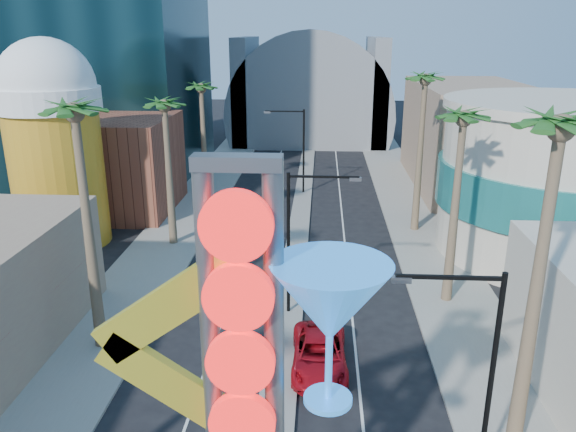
% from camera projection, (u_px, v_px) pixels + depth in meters
% --- Properties ---
extents(sidewalk_west, '(5.00, 100.00, 0.15)m').
position_uv_depth(sidewalk_west, '(183.00, 221.00, 45.73)').
color(sidewalk_west, gray).
rests_on(sidewalk_west, ground).
extents(sidewalk_east, '(5.00, 100.00, 0.15)m').
position_uv_depth(sidewalk_east, '(419.00, 226.00, 44.65)').
color(sidewalk_east, gray).
rests_on(sidewalk_east, ground).
extents(median, '(1.60, 84.00, 0.15)m').
position_uv_depth(median, '(301.00, 212.00, 48.03)').
color(median, gray).
rests_on(median, ground).
extents(brick_filler_west, '(10.00, 10.00, 8.00)m').
position_uv_depth(brick_filler_west, '(114.00, 165.00, 47.71)').
color(brick_filler_west, brown).
rests_on(brick_filler_west, ground).
extents(filler_east, '(10.00, 20.00, 10.00)m').
position_uv_depth(filler_east, '(468.00, 136.00, 55.04)').
color(filler_east, '#987662').
rests_on(filler_east, ground).
extents(beer_mug, '(7.00, 7.00, 14.50)m').
position_uv_depth(beer_mug, '(53.00, 136.00, 38.98)').
color(beer_mug, orange).
rests_on(beer_mug, ground).
extents(turquoise_building, '(16.60, 16.60, 10.60)m').
position_uv_depth(turquoise_building, '(563.00, 180.00, 37.80)').
color(turquoise_building, beige).
rests_on(turquoise_building, ground).
extents(canopy, '(22.00, 16.00, 22.00)m').
position_uv_depth(canopy, '(310.00, 109.00, 78.91)').
color(canopy, slate).
rests_on(canopy, ground).
extents(neon_sign, '(6.53, 2.60, 12.55)m').
position_uv_depth(neon_sign, '(280.00, 387.00, 12.51)').
color(neon_sign, gray).
rests_on(neon_sign, ground).
extents(streetlight_0, '(3.79, 0.25, 8.00)m').
position_uv_depth(streetlight_0, '(299.00, 230.00, 29.44)').
color(streetlight_0, black).
rests_on(streetlight_0, ground).
extents(streetlight_1, '(3.79, 0.25, 8.00)m').
position_uv_depth(streetlight_1, '(298.00, 143.00, 52.24)').
color(streetlight_1, black).
rests_on(streetlight_1, ground).
extents(streetlight_2, '(3.45, 0.25, 8.00)m').
position_uv_depth(streetlight_2, '(478.00, 364.00, 17.73)').
color(streetlight_2, black).
rests_on(streetlight_2, ground).
extents(palm_1, '(2.40, 2.40, 12.70)m').
position_uv_depth(palm_1, '(76.00, 128.00, 24.32)').
color(palm_1, brown).
rests_on(palm_1, ground).
extents(palm_2, '(2.40, 2.40, 11.20)m').
position_uv_depth(palm_2, '(165.00, 114.00, 38.01)').
color(palm_2, brown).
rests_on(palm_2, ground).
extents(palm_3, '(2.40, 2.40, 11.20)m').
position_uv_depth(palm_3, '(201.00, 95.00, 49.38)').
color(palm_3, brown).
rests_on(palm_3, ground).
extents(palm_5, '(2.40, 2.40, 13.20)m').
position_uv_depth(palm_5, '(557.00, 152.00, 17.47)').
color(palm_5, brown).
rests_on(palm_5, ground).
extents(palm_6, '(2.40, 2.40, 11.70)m').
position_uv_depth(palm_6, '(463.00, 130.00, 29.26)').
color(palm_6, brown).
rests_on(palm_6, ground).
extents(palm_7, '(2.40, 2.40, 12.70)m').
position_uv_depth(palm_7, '(425.00, 89.00, 40.35)').
color(palm_7, brown).
rests_on(palm_7, ground).
extents(red_pickup, '(2.59, 5.44, 1.50)m').
position_uv_depth(red_pickup, '(319.00, 354.00, 25.73)').
color(red_pickup, '#B60E19').
rests_on(red_pickup, ground).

